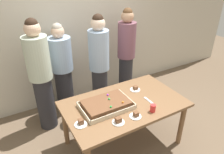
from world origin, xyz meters
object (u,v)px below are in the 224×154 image
at_px(plated_slice_far_right, 136,115).
at_px(person_green_shirt_behind, 62,69).
at_px(person_striped_tie_right, 126,53).
at_px(sheet_cake, 106,104).
at_px(plated_slice_near_left, 81,123).
at_px(drink_cup_nearest, 153,108).
at_px(plated_slice_far_left, 135,89).
at_px(plated_slice_near_right, 118,121).
at_px(person_serving_front, 99,65).
at_px(cake_server_utensil, 149,101).
at_px(party_table, 124,108).
at_px(person_far_right_suit, 41,76).

relative_size(plated_slice_far_right, person_green_shirt_behind, 0.09).
bearing_deg(person_striped_tie_right, sheet_cake, 0.01).
bearing_deg(plated_slice_near_left, drink_cup_nearest, -13.94).
relative_size(plated_slice_far_left, drink_cup_nearest, 1.50).
bearing_deg(plated_slice_near_right, plated_slice_far_left, 39.88).
bearing_deg(person_serving_front, person_green_shirt_behind, -103.39).
distance_m(plated_slice_far_left, drink_cup_nearest, 0.54).
relative_size(plated_slice_near_left, cake_server_utensil, 0.75).
xyz_separation_m(plated_slice_near_left, plated_slice_far_right, (0.63, -0.20, -0.00)).
distance_m(party_table, person_serving_front, 0.91).
bearing_deg(party_table, plated_slice_far_left, 31.55).
xyz_separation_m(sheet_cake, person_green_shirt_behind, (-0.19, 1.20, 0.04)).
bearing_deg(person_far_right_suit, person_serving_front, 52.04).
bearing_deg(person_serving_front, plated_slice_near_right, 4.79).
relative_size(plated_slice_near_right, plated_slice_far_left, 1.00).
bearing_deg(person_striped_tie_right, person_far_right_suit, -41.87).
height_order(person_striped_tie_right, person_far_right_suit, person_far_right_suit).
xyz_separation_m(plated_slice_far_left, person_green_shirt_behind, (-0.77, 1.03, 0.07)).
distance_m(plated_slice_far_right, drink_cup_nearest, 0.25).
bearing_deg(plated_slice_near_right, person_serving_front, 73.52).
distance_m(plated_slice_far_right, person_far_right_suit, 1.51).
height_order(party_table, plated_slice_near_left, plated_slice_near_left).
bearing_deg(party_table, cake_server_utensil, -22.44).
distance_m(plated_slice_near_right, drink_cup_nearest, 0.49).
height_order(sheet_cake, plated_slice_far_left, sheet_cake).
relative_size(party_table, plated_slice_far_left, 10.73).
distance_m(party_table, person_green_shirt_behind, 1.32).
bearing_deg(plated_slice_far_right, plated_slice_near_left, 162.68).
bearing_deg(sheet_cake, drink_cup_nearest, -38.12).
relative_size(party_table, cake_server_utensil, 8.05).
bearing_deg(plated_slice_far_right, sheet_cake, 122.46).
height_order(plated_slice_near_left, plated_slice_far_left, plated_slice_near_left).
relative_size(plated_slice_near_left, person_striped_tie_right, 0.09).
bearing_deg(plated_slice_near_left, sheet_cake, 19.68).
distance_m(plated_slice_far_right, cake_server_utensil, 0.40).
distance_m(sheet_cake, person_far_right_suit, 1.11).
relative_size(sheet_cake, person_striped_tie_right, 0.38).
bearing_deg(person_green_shirt_behind, plated_slice_near_left, -18.46).
height_order(sheet_cake, plated_slice_near_left, sheet_cake).
xyz_separation_m(person_green_shirt_behind, person_far_right_suit, (-0.40, -0.27, 0.11)).
height_order(party_table, plated_slice_far_right, plated_slice_far_right).
bearing_deg(person_far_right_suit, party_table, 8.98).
bearing_deg(cake_server_utensil, drink_cup_nearest, -117.12).
relative_size(plated_slice_far_left, cake_server_utensil, 0.75).
bearing_deg(person_green_shirt_behind, plated_slice_near_right, -2.71).
height_order(sheet_cake, plated_slice_near_right, sheet_cake).
bearing_deg(plated_slice_near_left, plated_slice_far_right, -17.32).
relative_size(plated_slice_far_left, plated_slice_far_right, 1.00).
height_order(sheet_cake, person_striped_tie_right, person_striped_tie_right).
distance_m(sheet_cake, plated_slice_far_right, 0.41).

